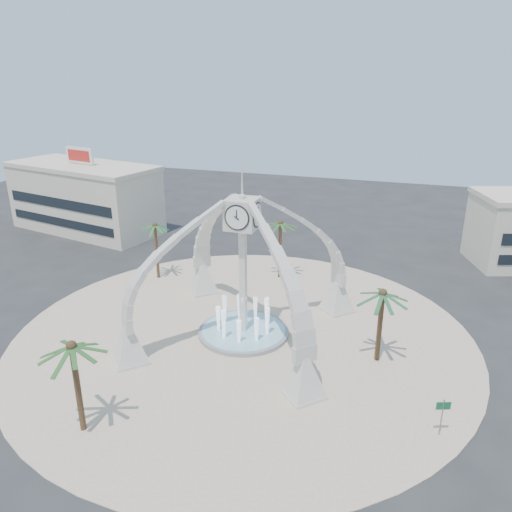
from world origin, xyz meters
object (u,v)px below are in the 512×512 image
(palm_west, at_px, (155,226))
(street_sign, at_px, (443,410))
(fountain, at_px, (244,331))
(palm_east, at_px, (383,294))
(palm_north, at_px, (280,224))
(palm_south, at_px, (72,347))
(clock_tower, at_px, (243,266))

(palm_west, bearing_deg, street_sign, -30.36)
(fountain, bearing_deg, palm_east, -2.81)
(palm_north, xyz_separation_m, palm_south, (-5.15, -28.53, -0.17))
(clock_tower, distance_m, street_sign, 18.87)
(palm_west, bearing_deg, palm_east, -20.97)
(fountain, relative_size, palm_west, 1.17)
(clock_tower, bearing_deg, palm_east, -2.81)
(clock_tower, relative_size, street_sign, 6.64)
(palm_south, bearing_deg, palm_west, 107.78)
(clock_tower, distance_m, palm_south, 16.11)
(palm_south, relative_size, street_sign, 2.60)
(palm_north, distance_m, street_sign, 27.88)
(fountain, distance_m, street_sign, 18.39)
(palm_east, bearing_deg, street_sign, -59.05)
(palm_south, bearing_deg, fountain, 69.44)
(palm_west, distance_m, palm_north, 13.62)
(palm_west, bearing_deg, palm_north, 19.02)
(fountain, bearing_deg, palm_west, 146.06)
(fountain, bearing_deg, street_sign, -27.21)
(clock_tower, relative_size, palm_east, 2.67)
(street_sign, bearing_deg, fountain, 132.54)
(clock_tower, xyz_separation_m, palm_west, (-13.38, 9.01, -0.41))
(palm_east, distance_m, street_sign, 9.90)
(clock_tower, bearing_deg, palm_south, -110.56)
(palm_south, distance_m, street_sign, 23.33)
(palm_west, bearing_deg, clock_tower, -33.94)
(clock_tower, height_order, fountain, clock_tower)
(palm_west, distance_m, street_sign, 34.64)
(fountain, bearing_deg, palm_south, -110.56)
(clock_tower, xyz_separation_m, palm_north, (-0.50, 13.45, -0.18))
(street_sign, bearing_deg, palm_south, 176.74)
(palm_west, xyz_separation_m, street_sign, (29.67, -17.38, -4.15))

